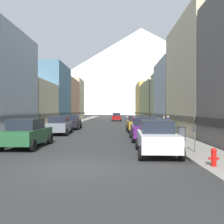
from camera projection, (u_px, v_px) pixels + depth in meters
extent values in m
plane|color=#303030|center=(73.00, 168.00, 10.03)|extent=(400.00, 400.00, 0.00)
cube|color=gray|center=(73.00, 123.00, 45.15)|extent=(2.50, 100.00, 0.15)
cube|color=gray|center=(142.00, 123.00, 44.89)|extent=(2.50, 100.00, 0.15)
cube|color=beige|center=(26.00, 105.00, 34.96)|extent=(6.76, 9.98, 6.23)
cube|color=#595444|center=(26.00, 115.00, 34.97)|extent=(7.06, 9.98, 0.50)
cube|color=slate|center=(49.00, 94.00, 45.28)|extent=(6.21, 10.37, 10.44)
cube|color=#22333F|center=(49.00, 114.00, 45.30)|extent=(6.51, 10.37, 0.50)
cube|color=tan|center=(61.00, 100.00, 55.94)|extent=(6.28, 10.70, 9.25)
cube|color=brown|center=(61.00, 114.00, 55.96)|extent=(6.58, 10.70, 0.50)
cube|color=beige|center=(65.00, 99.00, 66.22)|extent=(9.18, 9.01, 10.41)
cube|color=#595444|center=(65.00, 113.00, 66.24)|extent=(9.48, 9.01, 0.50)
cube|color=beige|center=(216.00, 78.00, 23.95)|extent=(7.26, 11.29, 10.85)
cube|color=#595444|center=(216.00, 118.00, 23.97)|extent=(7.56, 11.29, 0.50)
cube|color=#99A5B2|center=(192.00, 94.00, 34.94)|extent=(9.21, 9.57, 9.13)
cube|color=#444A50|center=(192.00, 115.00, 34.96)|extent=(9.51, 9.57, 0.50)
cube|color=#8C9966|center=(174.00, 101.00, 45.87)|extent=(9.19, 11.71, 8.22)
cube|color=#3F442D|center=(174.00, 114.00, 45.88)|extent=(9.49, 11.71, 0.50)
cube|color=#8C9966|center=(161.00, 102.00, 58.71)|extent=(9.15, 13.24, 8.48)
cube|color=#3F442D|center=(161.00, 113.00, 58.73)|extent=(9.45, 13.24, 0.50)
cube|color=#D8B259|center=(149.00, 101.00, 72.71)|extent=(7.08, 13.72, 10.09)
cube|color=brown|center=(149.00, 113.00, 72.73)|extent=(7.38, 13.72, 0.50)
cube|color=#265933|center=(28.00, 136.00, 15.61)|extent=(1.93, 4.44, 0.80)
cube|color=#1E232D|center=(26.00, 124.00, 15.36)|extent=(1.65, 2.23, 0.64)
cylinder|color=black|center=(24.00, 139.00, 17.30)|extent=(0.23, 0.68, 0.68)
cylinder|color=black|center=(50.00, 139.00, 17.22)|extent=(0.23, 0.68, 0.68)
cylinder|color=black|center=(0.00, 146.00, 14.00)|extent=(0.23, 0.68, 0.68)
cylinder|color=black|center=(33.00, 146.00, 13.93)|extent=(0.23, 0.68, 0.68)
cube|color=slate|center=(59.00, 127.00, 24.18)|extent=(2.03, 4.47, 0.80)
cube|color=#1E232D|center=(59.00, 119.00, 23.92)|extent=(1.69, 2.27, 0.64)
cylinder|color=black|center=(53.00, 130.00, 25.81)|extent=(0.25, 0.69, 0.68)
cylinder|color=black|center=(71.00, 129.00, 25.85)|extent=(0.25, 0.69, 0.68)
cylinder|color=black|center=(46.00, 132.00, 22.51)|extent=(0.25, 0.69, 0.68)
cylinder|color=black|center=(66.00, 132.00, 22.55)|extent=(0.25, 0.69, 0.68)
cube|color=black|center=(72.00, 123.00, 30.76)|extent=(1.96, 4.45, 0.80)
cube|color=#1E232D|center=(71.00, 117.00, 30.50)|extent=(1.66, 2.24, 0.64)
cylinder|color=black|center=(67.00, 126.00, 32.40)|extent=(0.24, 0.69, 0.68)
cylinder|color=black|center=(81.00, 126.00, 32.42)|extent=(0.24, 0.69, 0.68)
cylinder|color=black|center=(62.00, 127.00, 29.10)|extent=(0.24, 0.69, 0.68)
cylinder|color=black|center=(78.00, 127.00, 29.12)|extent=(0.24, 0.69, 0.68)
cube|color=silver|center=(157.00, 140.00, 13.10)|extent=(1.99, 4.46, 0.80)
cube|color=#1E232D|center=(156.00, 126.00, 13.34)|extent=(1.67, 2.25, 0.64)
cylinder|color=black|center=(182.00, 154.00, 11.40)|extent=(0.24, 0.69, 0.68)
cylinder|color=black|center=(141.00, 153.00, 11.50)|extent=(0.24, 0.69, 0.68)
cylinder|color=black|center=(169.00, 144.00, 14.70)|extent=(0.24, 0.69, 0.68)
cylinder|color=black|center=(137.00, 144.00, 14.80)|extent=(0.24, 0.69, 0.68)
cube|color=#591E72|center=(144.00, 131.00, 19.33)|extent=(1.86, 4.41, 0.80)
cube|color=#1E232D|center=(144.00, 121.00, 19.57)|extent=(1.61, 2.21, 0.64)
cylinder|color=black|center=(159.00, 138.00, 17.65)|extent=(0.22, 0.68, 0.68)
cylinder|color=black|center=(133.00, 138.00, 17.70)|extent=(0.22, 0.68, 0.68)
cylinder|color=black|center=(153.00, 134.00, 20.95)|extent=(0.22, 0.68, 0.68)
cylinder|color=black|center=(131.00, 134.00, 21.00)|extent=(0.22, 0.68, 0.68)
cube|color=#B28419|center=(136.00, 125.00, 26.91)|extent=(1.90, 4.42, 0.80)
cube|color=#1E232D|center=(136.00, 118.00, 27.16)|extent=(1.63, 2.22, 0.64)
cylinder|color=black|center=(147.00, 130.00, 25.26)|extent=(0.23, 0.68, 0.68)
cylinder|color=black|center=(129.00, 130.00, 25.27)|extent=(0.23, 0.68, 0.68)
cylinder|color=black|center=(143.00, 128.00, 28.56)|extent=(0.23, 0.68, 0.68)
cylinder|color=black|center=(127.00, 128.00, 28.57)|extent=(0.23, 0.68, 0.68)
cube|color=#9E1111|center=(116.00, 118.00, 55.25)|extent=(1.84, 4.40, 0.80)
cube|color=#1E232D|center=(116.00, 114.00, 54.99)|extent=(1.60, 2.20, 0.64)
cylinder|color=black|center=(112.00, 119.00, 56.92)|extent=(0.22, 0.68, 0.68)
cylinder|color=black|center=(121.00, 119.00, 56.88)|extent=(0.22, 0.68, 0.68)
cylinder|color=black|center=(112.00, 120.00, 53.62)|extent=(0.22, 0.68, 0.68)
cylinder|color=black|center=(121.00, 120.00, 53.58)|extent=(0.22, 0.68, 0.68)
cylinder|color=red|center=(214.00, 159.00, 9.65)|extent=(0.20, 0.20, 0.55)
sphere|color=red|center=(214.00, 151.00, 9.65)|extent=(0.22, 0.22, 0.22)
cylinder|color=red|center=(210.00, 158.00, 9.66)|extent=(0.10, 0.09, 0.09)
cylinder|color=red|center=(218.00, 158.00, 9.65)|extent=(0.10, 0.09, 0.09)
cylinder|color=#595960|center=(195.00, 142.00, 13.00)|extent=(0.06, 0.06, 1.05)
cube|color=#33383F|center=(195.00, 129.00, 12.99)|extent=(0.14, 0.10, 0.28)
cylinder|color=#4C5156|center=(182.00, 134.00, 17.97)|extent=(0.56, 0.56, 0.90)
cylinder|color=#2D2D33|center=(182.00, 127.00, 17.97)|extent=(0.59, 0.59, 0.08)
cylinder|color=brown|center=(173.00, 131.00, 23.67)|extent=(0.37, 0.37, 0.42)
sphere|color=#336A21|center=(173.00, 126.00, 23.66)|extent=(0.65, 0.65, 0.65)
cylinder|color=#4C4C51|center=(15.00, 133.00, 21.62)|extent=(0.38, 0.38, 0.43)
sphere|color=#267B22|center=(15.00, 128.00, 21.62)|extent=(0.62, 0.62, 0.62)
cylinder|color=gray|center=(165.00, 129.00, 27.54)|extent=(0.55, 0.55, 0.34)
sphere|color=#318A2B|center=(165.00, 125.00, 27.54)|extent=(0.64, 0.64, 0.64)
cylinder|color=navy|center=(164.00, 126.00, 24.28)|extent=(0.36, 0.36, 1.34)
sphere|color=tan|center=(164.00, 118.00, 24.27)|extent=(0.21, 0.21, 0.21)
cylinder|color=navy|center=(168.00, 126.00, 22.33)|extent=(0.36, 0.36, 1.46)
sphere|color=tan|center=(168.00, 117.00, 22.33)|extent=(0.23, 0.23, 0.23)
cylinder|color=black|center=(150.00, 105.00, 27.98)|extent=(0.12, 0.12, 5.50)
sphere|color=white|center=(150.00, 79.00, 27.96)|extent=(0.36, 0.36, 0.36)
cone|color=silver|center=(141.00, 70.00, 269.14)|extent=(280.12, 280.12, 90.43)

